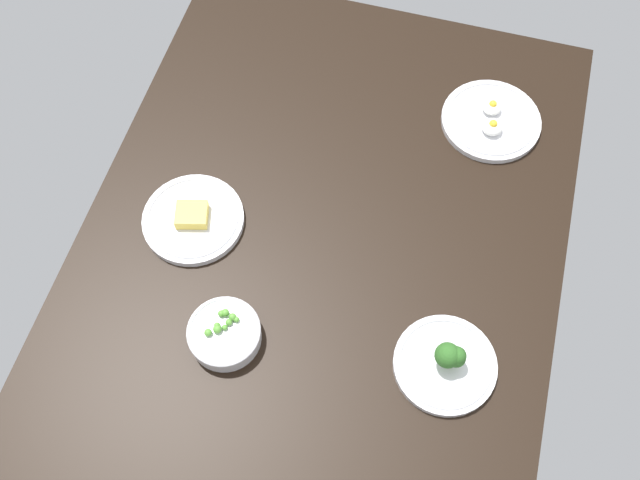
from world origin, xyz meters
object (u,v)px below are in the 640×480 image
at_px(plate_cheese, 193,219).
at_px(bowl_peas, 225,334).
at_px(plate_broccoli, 446,363).
at_px(plate_eggs, 491,120).

relative_size(plate_cheese, bowl_peas, 1.50).
bearing_deg(plate_broccoli, plate_cheese, 73.57).
bearing_deg(plate_broccoli, bowl_peas, 97.86).
xyz_separation_m(plate_broccoli, bowl_peas, (-0.06, 0.41, 0.00)).
relative_size(plate_cheese, plate_eggs, 0.95).
height_order(plate_eggs, bowl_peas, bowl_peas).
height_order(plate_broccoli, bowl_peas, plate_broccoli).
bearing_deg(plate_cheese, plate_broccoli, -106.43).
distance_m(plate_eggs, bowl_peas, 0.74).
distance_m(plate_broccoli, plate_eggs, 0.57).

